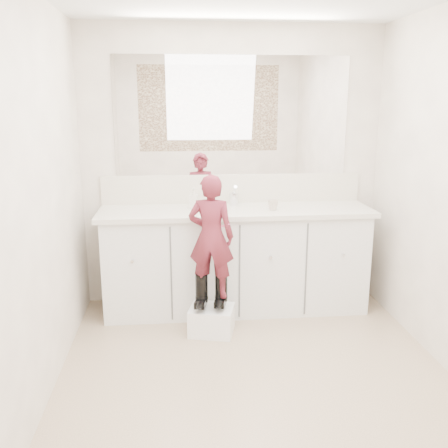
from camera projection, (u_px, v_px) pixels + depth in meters
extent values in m
plane|color=#887159|center=(258.00, 383.00, 3.22)|extent=(3.00, 3.00, 0.00)
plane|color=#BFB1A3|center=(232.00, 167.00, 4.37)|extent=(2.60, 0.00, 2.60)
plane|color=#BFB1A3|center=(347.00, 301.00, 1.48)|extent=(2.60, 0.00, 2.60)
plane|color=#BFB1A3|center=(33.00, 206.00, 2.80)|extent=(0.00, 3.00, 3.00)
cube|color=silver|center=(235.00, 261.00, 4.30)|extent=(2.20, 0.55, 0.85)
cube|color=beige|center=(236.00, 211.00, 4.17)|extent=(2.28, 0.58, 0.04)
cube|color=beige|center=(232.00, 189.00, 4.40)|extent=(2.28, 0.03, 0.25)
cube|color=white|center=(233.00, 116.00, 4.25)|extent=(2.00, 0.02, 1.00)
cube|color=#472819|center=(355.00, 148.00, 1.38)|extent=(2.00, 0.01, 1.20)
cylinder|color=silver|center=(234.00, 199.00, 4.31)|extent=(0.08, 0.08, 0.10)
imported|color=#C5B29D|center=(273.00, 205.00, 4.13)|extent=(0.10, 0.10, 0.08)
imported|color=silver|center=(194.00, 198.00, 4.19)|extent=(0.09, 0.09, 0.17)
cube|color=white|center=(212.00, 320.00, 3.89)|extent=(0.39, 0.35, 0.21)
imported|color=#9F3149|center=(211.00, 237.00, 3.73)|extent=(0.39, 0.30, 0.94)
cylinder|color=#E2588D|center=(221.00, 227.00, 3.70)|extent=(0.13, 0.04, 0.06)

